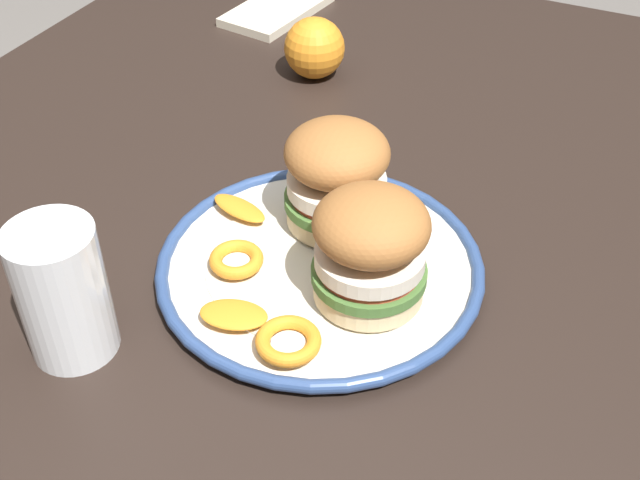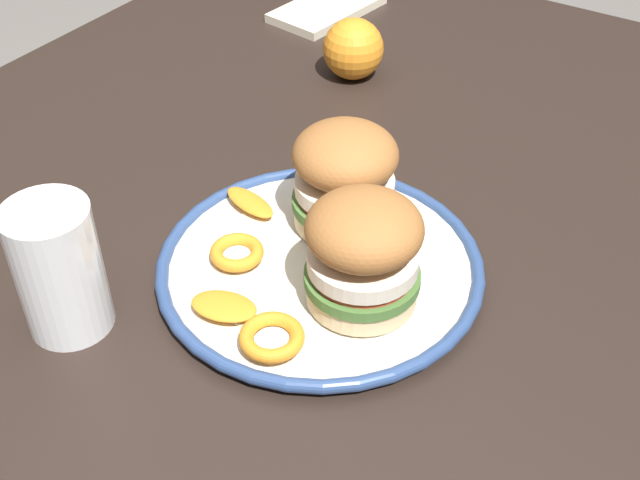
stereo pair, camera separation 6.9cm
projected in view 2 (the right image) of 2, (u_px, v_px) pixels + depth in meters
dining_table at (290, 309)px, 0.82m from camera, size 1.30×0.99×0.73m
dinner_plate at (320, 266)px, 0.72m from camera, size 0.29×0.29×0.02m
sandwich_half_left at (345, 176)px, 0.73m from camera, size 0.13×0.13×0.10m
sandwich_half_right at (363, 251)px, 0.65m from camera, size 0.13×0.13×0.10m
orange_peel_curled at (237, 253)px, 0.72m from camera, size 0.07×0.07×0.01m
orange_peel_strip_long at (224, 306)px, 0.67m from camera, size 0.05×0.06×0.01m
orange_peel_strip_short at (250, 202)px, 0.77m from camera, size 0.04×0.07×0.01m
orange_peel_small_curl at (272, 337)px, 0.64m from camera, size 0.07×0.07×0.01m
drinking_glass at (61, 277)px, 0.65m from camera, size 0.07×0.07×0.12m
whole_orange at (353, 49)px, 0.98m from camera, size 0.07×0.07×0.07m
folded_napkin at (327, 9)px, 1.14m from camera, size 0.17×0.11×0.01m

